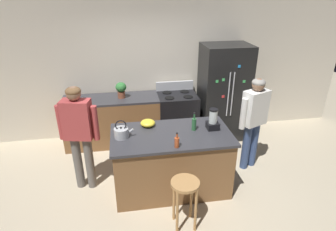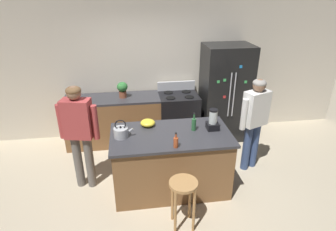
{
  "view_description": "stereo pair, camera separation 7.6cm",
  "coord_description": "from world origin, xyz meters",
  "px_view_note": "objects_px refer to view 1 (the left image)",
  "views": [
    {
      "loc": [
        -0.62,
        -3.48,
        2.88
      ],
      "look_at": [
        0.0,
        0.3,
        1.1
      ],
      "focal_mm": 29.96,
      "sensor_mm": 36.0,
      "label": 1
    },
    {
      "loc": [
        -0.55,
        -3.49,
        2.88
      ],
      "look_at": [
        0.0,
        0.3,
        1.1
      ],
      "focal_mm": 29.96,
      "sensor_mm": 36.0,
      "label": 2
    }
  ],
  "objects_px": {
    "refrigerator": "(223,93)",
    "blender_appliance": "(213,121)",
    "mixing_bowl": "(148,123)",
    "potted_plant": "(121,89)",
    "bottle_cooking_sauce": "(177,142)",
    "person_by_island_left": "(79,130)",
    "tea_kettle": "(121,132)",
    "person_by_sink_right": "(254,116)",
    "stove_range": "(177,116)",
    "bar_stool": "(185,192)",
    "kitchen_island": "(171,161)",
    "bottle_olive_oil": "(194,124)"
  },
  "relations": [
    {
      "from": "stove_range",
      "to": "blender_appliance",
      "type": "relative_size",
      "value": 3.53
    },
    {
      "from": "blender_appliance",
      "to": "tea_kettle",
      "type": "height_order",
      "value": "blender_appliance"
    },
    {
      "from": "stove_range",
      "to": "mixing_bowl",
      "type": "xyz_separation_m",
      "value": [
        -0.69,
        -1.23,
        0.51
      ]
    },
    {
      "from": "kitchen_island",
      "to": "bar_stool",
      "type": "distance_m",
      "value": 0.79
    },
    {
      "from": "bar_stool",
      "to": "blender_appliance",
      "type": "distance_m",
      "value": 1.16
    },
    {
      "from": "bottle_cooking_sauce",
      "to": "tea_kettle",
      "type": "distance_m",
      "value": 0.81
    },
    {
      "from": "bottle_cooking_sauce",
      "to": "kitchen_island",
      "type": "bearing_deg",
      "value": 91.04
    },
    {
      "from": "stove_range",
      "to": "bottle_cooking_sauce",
      "type": "distance_m",
      "value": 2.01
    },
    {
      "from": "kitchen_island",
      "to": "bar_stool",
      "type": "bearing_deg",
      "value": -87.51
    },
    {
      "from": "stove_range",
      "to": "tea_kettle",
      "type": "height_order",
      "value": "tea_kettle"
    },
    {
      "from": "blender_appliance",
      "to": "mixing_bowl",
      "type": "height_order",
      "value": "blender_appliance"
    },
    {
      "from": "person_by_sink_right",
      "to": "tea_kettle",
      "type": "bearing_deg",
      "value": -171.15
    },
    {
      "from": "bottle_olive_oil",
      "to": "tea_kettle",
      "type": "height_order",
      "value": "bottle_olive_oil"
    },
    {
      "from": "mixing_bowl",
      "to": "refrigerator",
      "type": "bearing_deg",
      "value": 36.61
    },
    {
      "from": "bottle_cooking_sauce",
      "to": "person_by_island_left",
      "type": "bearing_deg",
      "value": 155.19
    },
    {
      "from": "stove_range",
      "to": "blender_appliance",
      "type": "height_order",
      "value": "blender_appliance"
    },
    {
      "from": "stove_range",
      "to": "person_by_sink_right",
      "type": "bearing_deg",
      "value": -49.06
    },
    {
      "from": "mixing_bowl",
      "to": "tea_kettle",
      "type": "relative_size",
      "value": 0.81
    },
    {
      "from": "bar_stool",
      "to": "mixing_bowl",
      "type": "relative_size",
      "value": 3.15
    },
    {
      "from": "potted_plant",
      "to": "person_by_sink_right",
      "type": "bearing_deg",
      "value": -30.02
    },
    {
      "from": "refrigerator",
      "to": "blender_appliance",
      "type": "relative_size",
      "value": 5.93
    },
    {
      "from": "potted_plant",
      "to": "blender_appliance",
      "type": "relative_size",
      "value": 0.94
    },
    {
      "from": "blender_appliance",
      "to": "mixing_bowl",
      "type": "relative_size",
      "value": 1.44
    },
    {
      "from": "bar_stool",
      "to": "mixing_bowl",
      "type": "height_order",
      "value": "mixing_bowl"
    },
    {
      "from": "tea_kettle",
      "to": "bottle_cooking_sauce",
      "type": "bearing_deg",
      "value": -28.03
    },
    {
      "from": "refrigerator",
      "to": "person_by_sink_right",
      "type": "xyz_separation_m",
      "value": [
        0.1,
        -1.16,
        0.02
      ]
    },
    {
      "from": "bar_stool",
      "to": "blender_appliance",
      "type": "height_order",
      "value": "blender_appliance"
    },
    {
      "from": "refrigerator",
      "to": "bottle_olive_oil",
      "type": "relative_size",
      "value": 6.84
    },
    {
      "from": "bottle_cooking_sauce",
      "to": "mixing_bowl",
      "type": "relative_size",
      "value": 0.97
    },
    {
      "from": "person_by_island_left",
      "to": "bar_stool",
      "type": "height_order",
      "value": "person_by_island_left"
    },
    {
      "from": "kitchen_island",
      "to": "tea_kettle",
      "type": "distance_m",
      "value": 0.89
    },
    {
      "from": "refrigerator",
      "to": "mixing_bowl",
      "type": "xyz_separation_m",
      "value": [
        -1.62,
        -1.2,
        0.05
      ]
    },
    {
      "from": "refrigerator",
      "to": "mixing_bowl",
      "type": "distance_m",
      "value": 2.02
    },
    {
      "from": "stove_range",
      "to": "mixing_bowl",
      "type": "distance_m",
      "value": 1.5
    },
    {
      "from": "potted_plant",
      "to": "tea_kettle",
      "type": "bearing_deg",
      "value": -90.77
    },
    {
      "from": "stove_range",
      "to": "person_by_island_left",
      "type": "height_order",
      "value": "person_by_island_left"
    },
    {
      "from": "person_by_sink_right",
      "to": "stove_range",
      "type": "bearing_deg",
      "value": 130.94
    },
    {
      "from": "bottle_cooking_sauce",
      "to": "tea_kettle",
      "type": "xyz_separation_m",
      "value": [
        -0.71,
        0.38,
        0.0
      ]
    },
    {
      "from": "kitchen_island",
      "to": "stove_range",
      "type": "relative_size",
      "value": 1.54
    },
    {
      "from": "potted_plant",
      "to": "bottle_olive_oil",
      "type": "distance_m",
      "value": 1.81
    },
    {
      "from": "bottle_olive_oil",
      "to": "mixing_bowl",
      "type": "distance_m",
      "value": 0.7
    },
    {
      "from": "person_by_sink_right",
      "to": "bottle_olive_oil",
      "type": "bearing_deg",
      "value": -165.55
    },
    {
      "from": "potted_plant",
      "to": "bottle_cooking_sauce",
      "type": "xyz_separation_m",
      "value": [
        0.69,
        -1.92,
        -0.09
      ]
    },
    {
      "from": "refrigerator",
      "to": "person_by_island_left",
      "type": "relative_size",
      "value": 1.14
    },
    {
      "from": "person_by_island_left",
      "to": "tea_kettle",
      "type": "bearing_deg",
      "value": -20.77
    },
    {
      "from": "stove_range",
      "to": "person_by_island_left",
      "type": "bearing_deg",
      "value": -142.72
    },
    {
      "from": "refrigerator",
      "to": "blender_appliance",
      "type": "bearing_deg",
      "value": -115.31
    },
    {
      "from": "kitchen_island",
      "to": "stove_range",
      "type": "bearing_deg",
      "value": 75.82
    },
    {
      "from": "refrigerator",
      "to": "person_by_sink_right",
      "type": "height_order",
      "value": "refrigerator"
    },
    {
      "from": "person_by_island_left",
      "to": "potted_plant",
      "type": "height_order",
      "value": "person_by_island_left"
    }
  ]
}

